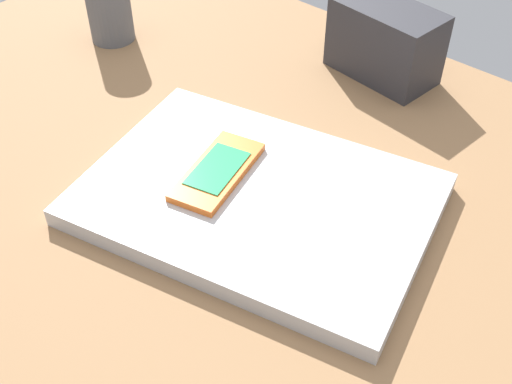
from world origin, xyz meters
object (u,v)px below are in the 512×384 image
at_px(pen_cup, 108,3).
at_px(desk_organizer, 385,41).
at_px(laptop_closed, 256,199).
at_px(cell_phone_on_laptop, 215,173).

height_order(pen_cup, desk_organizer, pen_cup).
bearing_deg(laptop_closed, cell_phone_on_laptop, 179.49).
xyz_separation_m(laptop_closed, cell_phone_on_laptop, (-0.05, -0.01, 0.01)).
height_order(laptop_closed, pen_cup, pen_cup).
bearing_deg(desk_organizer, cell_phone_on_laptop, -84.54).
height_order(laptop_closed, cell_phone_on_laptop, cell_phone_on_laptop).
distance_m(cell_phone_on_laptop, desk_organizer, 0.31).
bearing_deg(laptop_closed, pen_cup, 148.07).
height_order(cell_phone_on_laptop, pen_cup, pen_cup).
distance_m(laptop_closed, cell_phone_on_laptop, 0.05).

